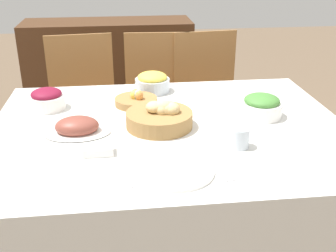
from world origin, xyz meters
TOP-DOWN VIEW (x-y plane):
  - dining_table at (0.00, 0.00)m, footprint 1.51×1.18m
  - chair_far_right at (0.38, 0.94)m, footprint 0.46×0.46m
  - chair_far_left at (-0.44, 0.94)m, footprint 0.46×0.46m
  - chair_far_center at (0.04, 0.94)m, footprint 0.44×0.44m
  - sideboard at (-0.28, 1.89)m, footprint 1.37×0.44m
  - bread_basket at (-0.04, 0.00)m, footprint 0.28×0.28m
  - egg_basket at (-0.13, 0.27)m, footprint 0.20×0.20m
  - ham_platter at (-0.38, -0.03)m, footprint 0.27×0.19m
  - pineapple_bowl at (-0.03, 0.46)m, footprint 0.18×0.18m
  - green_salad_bowl at (0.42, 0.06)m, footprint 0.19×0.19m
  - beet_salad_bowl at (-0.54, 0.27)m, footprint 0.17×0.17m
  - dinner_plate at (-0.03, -0.39)m, footprint 0.26×0.26m
  - fork at (-0.18, -0.39)m, footprint 0.02×0.16m
  - knife at (0.13, -0.39)m, footprint 0.02×0.16m
  - spoon at (0.16, -0.39)m, footprint 0.02×0.16m
  - drinking_cup at (0.24, -0.23)m, footprint 0.07×0.07m
  - butter_dish at (-0.29, -0.22)m, footprint 0.11×0.07m

SIDE VIEW (x-z plane):
  - dining_table at x=0.00m, z-range 0.00..0.77m
  - sideboard at x=-0.28m, z-range 0.00..0.89m
  - chair_far_right at x=0.38m, z-range 0.03..0.98m
  - chair_far_left at x=-0.44m, z-range 0.03..0.98m
  - chair_far_center at x=0.04m, z-range 0.03..0.98m
  - fork at x=-0.18m, z-range 0.77..0.77m
  - knife at x=0.13m, z-range 0.77..0.77m
  - spoon at x=0.16m, z-range 0.77..0.77m
  - dinner_plate at x=-0.03m, z-range 0.77..0.78m
  - butter_dish at x=-0.29m, z-range 0.77..0.80m
  - ham_platter at x=-0.38m, z-range 0.76..0.83m
  - egg_basket at x=-0.13m, z-range 0.76..0.84m
  - drinking_cup at x=0.24m, z-range 0.77..0.85m
  - bread_basket at x=-0.04m, z-range 0.76..0.87m
  - beet_salad_bowl at x=-0.54m, z-range 0.77..0.87m
  - green_salad_bowl at x=0.42m, z-range 0.77..0.87m
  - pineapple_bowl at x=-0.03m, z-range 0.77..0.87m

